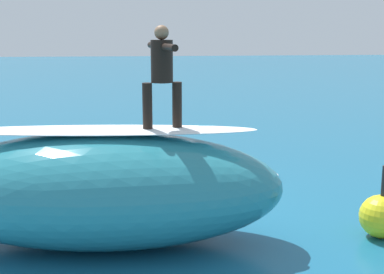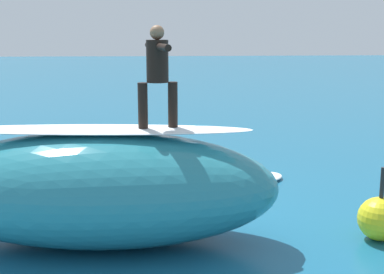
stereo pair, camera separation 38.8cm
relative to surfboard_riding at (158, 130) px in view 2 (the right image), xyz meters
name	(u,v)px [view 2 (the right image)]	position (x,y,z in m)	size (l,w,h in m)	color
ground_plane	(146,205)	(0.27, -2.02, -1.97)	(120.00, 120.00, 0.00)	#196084
wave_crest	(99,188)	(1.00, -0.08, -1.00)	(6.03, 2.60, 1.93)	teal
wave_foam_lip	(97,130)	(1.00, -0.08, 0.00)	(5.13, 0.91, 0.08)	white
surfboard_riding	(158,130)	(0.00, 0.00, 0.00)	(2.04, 0.47, 0.07)	#33B2D1
surfer_riding	(157,69)	(0.00, 0.00, 1.00)	(0.65, 1.55, 1.65)	black
surfboard_paddling	(215,177)	(-1.39, -3.92, -1.94)	(2.00, 0.56, 0.07)	silver
surfer_paddling	(215,172)	(-1.37, -3.80, -1.77)	(0.47, 1.69, 0.30)	black
buoy_marker	(380,219)	(-3.80, 0.12, -1.58)	(0.76, 0.76, 1.29)	yellow
foam_patch_near	(266,177)	(-2.61, -3.72, -1.90)	(0.96, 0.68, 0.14)	white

